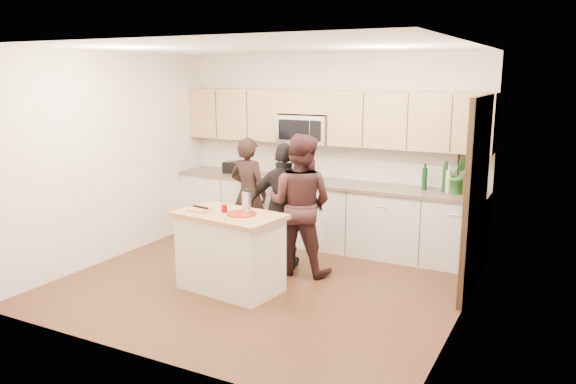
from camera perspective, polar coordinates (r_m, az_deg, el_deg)
The scene contains 21 objects.
floor at distance 6.72m, azimuth -2.67°, elevation -9.22°, with size 4.50×4.50×0.00m, color #542E1C.
room_shell at distance 6.31m, azimuth -2.83°, elevation 5.59°, with size 4.52×4.02×2.71m.
back_cabinetry at distance 8.02m, azimuth 3.36°, elevation -2.18°, with size 4.50×0.66×0.94m.
upper_cabinetry at distance 7.92m, azimuth 4.14°, elevation 7.70°, with size 4.50×0.33×0.75m.
microwave at distance 8.04m, azimuth 1.76°, elevation 6.41°, with size 0.76×0.41×0.40m.
doorway at distance 6.51m, azimuth 18.69°, elevation 0.05°, with size 0.06×1.25×2.20m.
framed_picture at distance 7.58m, azimuth 17.96°, elevation 2.67°, with size 0.30×0.03×0.38m.
dish_towel at distance 8.21m, azimuth -3.21°, elevation 0.52°, with size 0.34×0.60×0.48m.
island at distance 6.42m, azimuth -5.89°, elevation -6.01°, with size 1.28×0.84×0.90m.
red_plate at distance 6.23m, azimuth -4.74°, elevation -2.21°, with size 0.33×0.33×0.02m, color maroon.
box_grater at distance 6.21m, azimuth -4.23°, elevation -0.92°, with size 0.10×0.06×0.26m.
drink_glass at distance 6.33m, azimuth -6.49°, elevation -1.69°, with size 0.07×0.07×0.09m, color #660C0B.
cutting_board at distance 6.44m, azimuth -8.92°, elevation -1.82°, with size 0.24×0.20×0.02m, color #AA7147.
tongs at distance 6.50m, azimuth -8.87°, elevation -1.52°, with size 0.23×0.03×0.02m, color black.
knife at distance 6.37m, azimuth -8.78°, elevation -1.84°, with size 0.20×0.02×0.01m, color silver.
toaster at distance 8.57m, azimuth -5.55°, elevation 2.49°, with size 0.28×0.20×0.17m.
bottle_cluster at distance 7.41m, azimuth 16.34°, elevation 1.30°, with size 0.70×0.28×0.40m.
orchid at distance 7.35m, azimuth 16.96°, elevation 1.73°, with size 0.27×0.22×0.49m, color #317A30.
woman_left at distance 7.86m, azimuth -4.03°, elevation -0.14°, with size 0.57×0.38×1.57m, color black.
woman_center at distance 6.83m, azimuth 1.22°, elevation -1.28°, with size 0.84×0.65×1.73m, color black.
woman_right at distance 7.03m, azimuth -0.28°, elevation -1.48°, with size 0.93×0.39×1.59m, color black.
Camera 1 is at (3.16, -5.41, 2.43)m, focal length 35.00 mm.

